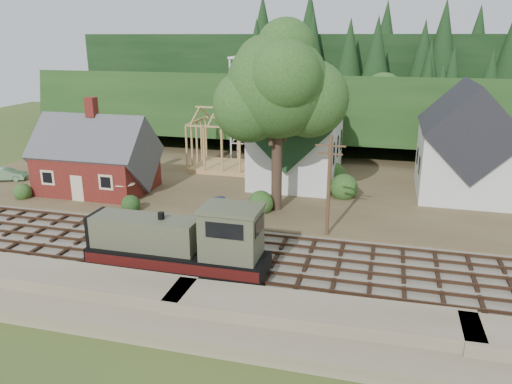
% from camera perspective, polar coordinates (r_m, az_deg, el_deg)
% --- Properties ---
extents(ground, '(140.00, 140.00, 0.00)m').
position_cam_1_polar(ground, '(35.31, -4.47, -7.33)').
color(ground, '#384C1E').
rests_on(ground, ground).
extents(embankment, '(64.00, 5.00, 1.60)m').
position_cam_1_polar(embankment, '(28.39, -10.29, -14.21)').
color(embankment, '#7F7259').
rests_on(embankment, ground).
extents(railroad_bed, '(64.00, 11.00, 0.16)m').
position_cam_1_polar(railroad_bed, '(35.27, -4.48, -7.21)').
color(railroad_bed, '#726B5B').
rests_on(railroad_bed, ground).
extents(village_flat, '(64.00, 26.00, 0.30)m').
position_cam_1_polar(village_flat, '(51.50, 2.11, 0.95)').
color(village_flat, brown).
rests_on(village_flat, ground).
extents(hillside, '(70.00, 28.96, 12.74)m').
position_cam_1_polar(hillside, '(74.47, 6.25, 5.91)').
color(hillside, '#1E3F19').
rests_on(hillside, ground).
extents(ridge, '(80.00, 20.00, 12.00)m').
position_cam_1_polar(ridge, '(90.06, 7.84, 7.85)').
color(ridge, black).
rests_on(ridge, ground).
extents(depot, '(10.80, 7.41, 9.00)m').
position_cam_1_polar(depot, '(50.50, -17.75, 3.39)').
color(depot, '#571313').
rests_on(depot, village_flat).
extents(church, '(8.40, 15.17, 13.00)m').
position_cam_1_polar(church, '(51.53, 4.77, 6.67)').
color(church, silver).
rests_on(church, village_flat).
extents(farmhouse, '(8.40, 10.80, 10.60)m').
position_cam_1_polar(farmhouse, '(50.67, 22.78, 4.82)').
color(farmhouse, silver).
rests_on(farmhouse, village_flat).
extents(timber_frame, '(8.20, 6.20, 6.99)m').
position_cam_1_polar(timber_frame, '(56.02, -2.96, 5.58)').
color(timber_frame, tan).
rests_on(timber_frame, village_flat).
extents(lattice_tower, '(3.20, 3.20, 12.12)m').
position_cam_1_polar(lattice_tower, '(60.75, -1.29, 12.98)').
color(lattice_tower, silver).
rests_on(lattice_tower, village_flat).
extents(big_tree, '(10.90, 8.40, 14.70)m').
position_cam_1_polar(big_tree, '(41.44, 2.76, 11.13)').
color(big_tree, '#38281E').
rests_on(big_tree, village_flat).
extents(telegraph_pole_near, '(2.20, 0.28, 8.00)m').
position_cam_1_polar(telegraph_pole_near, '(37.11, 8.32, 0.79)').
color(telegraph_pole_near, '#4C331E').
rests_on(telegraph_pole_near, ground).
extents(locomotive, '(11.69, 2.92, 4.68)m').
position_cam_1_polar(locomotive, '(32.32, -8.32, -5.86)').
color(locomotive, black).
rests_on(locomotive, railroad_bed).
extents(car_blue, '(2.82, 3.51, 1.12)m').
position_cam_1_polar(car_blue, '(43.03, -3.90, -1.44)').
color(car_blue, '#5F7DCB').
rests_on(car_blue, village_flat).
extents(car_green, '(4.16, 2.63, 1.29)m').
position_cam_1_polar(car_green, '(58.13, -26.62, 1.82)').
color(car_green, '#6C9A6B').
rests_on(car_green, village_flat).
extents(patio_set, '(1.94, 1.94, 2.16)m').
position_cam_1_polar(patio_set, '(46.36, -14.84, 1.04)').
color(patio_set, silver).
rests_on(patio_set, village_flat).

